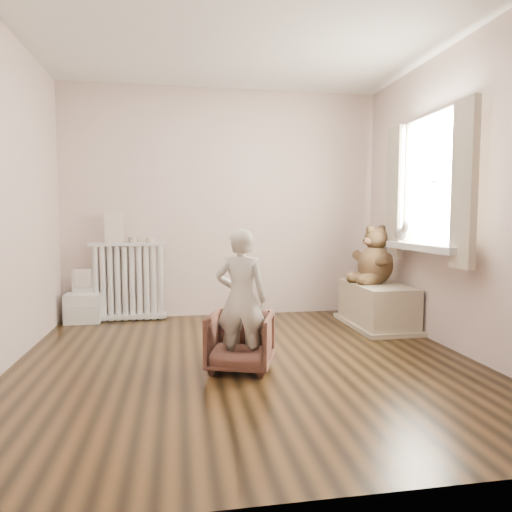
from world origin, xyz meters
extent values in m
cube|color=black|center=(0.00, 0.00, 0.00)|extent=(3.60, 3.60, 0.01)
cube|color=white|center=(0.00, 0.00, 2.60)|extent=(3.60, 3.60, 0.01)
cube|color=beige|center=(0.00, 1.80, 1.30)|extent=(3.60, 0.02, 2.60)
cube|color=beige|center=(0.00, -1.80, 1.30)|extent=(3.60, 0.02, 2.60)
cube|color=beige|center=(1.80, 0.00, 1.30)|extent=(0.02, 3.60, 2.60)
cube|color=white|center=(1.76, 0.30, 1.45)|extent=(0.03, 0.90, 1.10)
cube|color=silver|center=(1.67, 0.30, 0.87)|extent=(0.22, 1.10, 0.06)
cube|color=#BDB299|center=(1.65, -0.27, 1.39)|extent=(0.06, 0.26, 1.30)
cube|color=#BDB299|center=(1.65, 0.87, 1.39)|extent=(0.06, 0.26, 1.30)
cube|color=silver|center=(-1.07, 1.68, 0.39)|extent=(0.82, 0.15, 0.86)
cube|color=beige|center=(-1.21, 1.68, 1.03)|extent=(0.20, 0.02, 0.34)
cylinder|color=#A59E8C|center=(-1.01, 1.68, 0.89)|extent=(0.10, 0.10, 0.06)
cylinder|color=#A59E8C|center=(-0.83, 1.68, 0.89)|extent=(0.10, 0.10, 0.06)
cube|color=silver|center=(-1.55, 1.65, 0.28)|extent=(0.37, 0.26, 0.58)
imported|color=brown|center=(-0.07, -0.17, 0.22)|extent=(0.59, 0.60, 0.43)
imported|color=beige|center=(-0.07, -0.22, 0.54)|extent=(0.44, 0.36, 1.04)
cube|color=#BDB193|center=(1.52, 0.95, 0.20)|extent=(0.50, 0.95, 0.45)
camera|label=1|loc=(-0.52, -3.48, 1.13)|focal=32.00mm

